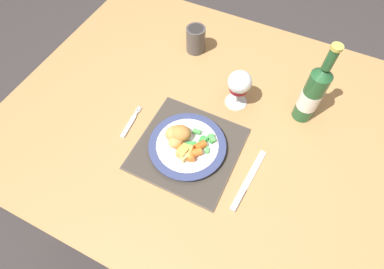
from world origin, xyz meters
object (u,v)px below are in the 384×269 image
dining_table (212,132)px  drinking_cup (196,39)px  table_knife (246,185)px  fork (130,124)px  bottle (312,94)px  wine_glass (240,84)px  dinner_plate (187,146)px

dining_table → drinking_cup: (-0.19, 0.27, 0.13)m
dining_table → table_knife: bearing=-43.7°
fork → bottle: size_ratio=0.43×
wine_glass → bottle: bottle is taller
dinner_plate → fork: dinner_plate is taller
dining_table → wine_glass: wine_glass is taller
bottle → drinking_cup: size_ratio=3.00×
wine_glass → drinking_cup: 0.29m
dining_table → drinking_cup: bearing=125.4°
fork → wine_glass: size_ratio=0.92×
wine_glass → table_knife: bearing=-63.1°
fork → drinking_cup: drinking_cup is taller
dining_table → drinking_cup: drinking_cup is taller
fork → dining_table: bearing=30.3°
fork → table_knife: 0.41m
dinner_plate → table_knife: (0.20, -0.03, -0.01)m
dining_table → fork: bearing=-149.7°
fork → dinner_plate: bearing=0.1°
table_knife → wine_glass: 0.31m
dining_table → fork: size_ratio=10.58×
fork → drinking_cup: bearing=84.2°
dinner_plate → drinking_cup: size_ratio=2.40×
fork → drinking_cup: size_ratio=1.30×
table_knife → bottle: 0.34m
dinner_plate → table_knife: 0.21m
dinner_plate → wine_glass: 0.26m
fork → wine_glass: bearing=40.4°
dining_table → bottle: size_ratio=4.59×
table_knife → bottle: size_ratio=0.73×
table_knife → fork: bearing=175.3°
dining_table → dinner_plate: dinner_plate is taller
table_knife → drinking_cup: bearing=130.0°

